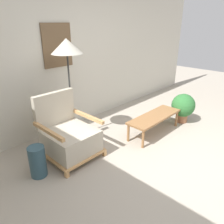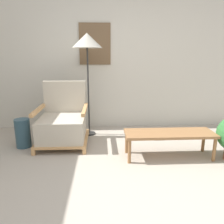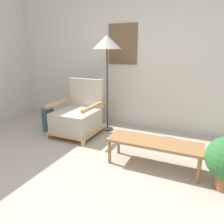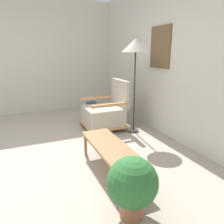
# 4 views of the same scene
# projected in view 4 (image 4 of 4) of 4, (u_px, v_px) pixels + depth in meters

# --- Properties ---
(ground_plane) EXTENTS (14.00, 14.00, 0.00)m
(ground_plane) POSITION_uv_depth(u_px,v_px,m) (34.00, 162.00, 3.03)
(ground_plane) COLOR #A89E8E
(wall_back) EXTENTS (8.00, 0.09, 2.70)m
(wall_back) POSITION_uv_depth(u_px,v_px,m) (175.00, 60.00, 3.57)
(wall_back) COLOR beige
(wall_back) RESTS_ON ground_plane
(wall_left) EXTENTS (0.06, 8.00, 2.70)m
(wall_left) POSITION_uv_depth(u_px,v_px,m) (40.00, 57.00, 5.29)
(wall_left) COLOR beige
(wall_left) RESTS_ON ground_plane
(armchair) EXTENTS (0.75, 0.79, 0.95)m
(armchair) POSITION_uv_depth(u_px,v_px,m) (105.00, 113.00, 4.27)
(armchair) COLOR tan
(armchair) RESTS_ON ground_plane
(floor_lamp) EXTENTS (0.49, 0.49, 1.70)m
(floor_lamp) POSITION_uv_depth(u_px,v_px,m) (136.00, 48.00, 3.77)
(floor_lamp) COLOR #2D2D2D
(floor_lamp) RESTS_ON ground_plane
(coffee_table) EXTENTS (1.19, 0.39, 0.35)m
(coffee_table) POSITION_uv_depth(u_px,v_px,m) (110.00, 148.00, 2.74)
(coffee_table) COLOR olive
(coffee_table) RESTS_ON ground_plane
(vase) EXTENTS (0.22, 0.22, 0.43)m
(vase) POSITION_uv_depth(u_px,v_px,m) (91.00, 111.00, 4.77)
(vase) COLOR #2D4C5B
(vase) RESTS_ON ground_plane
(potted_plant) EXTENTS (0.47, 0.47, 0.59)m
(potted_plant) POSITION_uv_depth(u_px,v_px,m) (132.00, 184.00, 1.95)
(potted_plant) COLOR #935B3D
(potted_plant) RESTS_ON ground_plane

